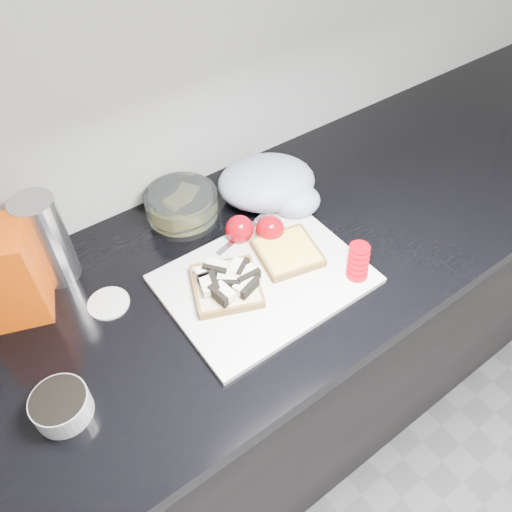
# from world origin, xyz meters

# --- Properties ---
(base_cabinet) EXTENTS (3.50, 0.60, 0.86)m
(base_cabinet) POSITION_xyz_m (0.00, 1.20, 0.43)
(base_cabinet) COLOR black
(base_cabinet) RESTS_ON ground
(countertop) EXTENTS (3.50, 0.64, 0.04)m
(countertop) POSITION_xyz_m (0.00, 1.20, 0.88)
(countertop) COLOR black
(countertop) RESTS_ON base_cabinet
(cutting_board) EXTENTS (0.40, 0.30, 0.01)m
(cutting_board) POSITION_xyz_m (0.11, 1.13, 0.91)
(cutting_board) COLOR silver
(cutting_board) RESTS_ON countertop
(bread_left) EXTENTS (0.18, 0.18, 0.04)m
(bread_left) POSITION_xyz_m (0.03, 1.15, 0.93)
(bread_left) COLOR beige
(bread_left) RESTS_ON cutting_board
(bread_right) EXTENTS (0.15, 0.15, 0.02)m
(bread_right) POSITION_xyz_m (0.19, 1.15, 0.92)
(bread_right) COLOR beige
(bread_right) RESTS_ON cutting_board
(tomato_slices) EXTENTS (0.10, 0.10, 0.02)m
(tomato_slices) POSITION_xyz_m (0.29, 1.05, 0.92)
(tomato_slices) COLOR #95030D
(tomato_slices) RESTS_ON cutting_board
(knife) EXTENTS (0.19, 0.06, 0.01)m
(knife) POSITION_xyz_m (0.19, 1.27, 0.91)
(knife) COLOR #B6B6BA
(knife) RESTS_ON cutting_board
(seed_tub) EXTENTS (0.10, 0.10, 0.05)m
(seed_tub) POSITION_xyz_m (-0.33, 1.10, 0.93)
(seed_tub) COLOR #929696
(seed_tub) RESTS_ON countertop
(tub_lid) EXTENTS (0.09, 0.09, 0.01)m
(tub_lid) POSITION_xyz_m (-0.17, 1.27, 0.90)
(tub_lid) COLOR silver
(tub_lid) RESTS_ON countertop
(glass_bowl) EXTENTS (0.17, 0.17, 0.07)m
(glass_bowl) POSITION_xyz_m (0.08, 1.40, 0.93)
(glass_bowl) COLOR silver
(glass_bowl) RESTS_ON countertop
(bread_bag) EXTENTS (0.16, 0.15, 0.20)m
(bread_bag) POSITION_xyz_m (-0.31, 1.36, 1.00)
(bread_bag) COLOR red
(bread_bag) RESTS_ON countertop
(steel_canister) EXTENTS (0.08, 0.08, 0.20)m
(steel_canister) POSITION_xyz_m (-0.22, 1.40, 1.00)
(steel_canister) COLOR silver
(steel_canister) RESTS_ON countertop
(grocery_bag) EXTENTS (0.28, 0.28, 0.10)m
(grocery_bag) POSITION_xyz_m (0.28, 1.33, 0.95)
(grocery_bag) COLOR #98A1BB
(grocery_bag) RESTS_ON countertop
(whole_tomatoes) EXTENTS (0.12, 0.10, 0.06)m
(whole_tomatoes) POSITION_xyz_m (0.17, 1.24, 0.93)
(whole_tomatoes) COLOR #95030D
(whole_tomatoes) RESTS_ON countertop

